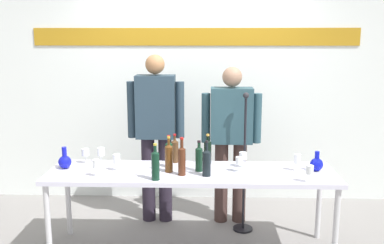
{
  "coord_description": "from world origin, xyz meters",
  "views": [
    {
      "loc": [
        0.12,
        -3.69,
        1.95
      ],
      "look_at": [
        0.0,
        0.15,
        1.18
      ],
      "focal_mm": 40.1,
      "sensor_mm": 36.0,
      "label": 1
    }
  ],
  "objects": [
    {
      "name": "wine_bottle_4",
      "position": [
        0.15,
        0.25,
        0.89
      ],
      "size": [
        0.07,
        0.07,
        0.29
      ],
      "color": "black",
      "rests_on": "display_table"
    },
    {
      "name": "wine_bottle_2",
      "position": [
        -0.08,
        -0.11,
        0.9
      ],
      "size": [
        0.07,
        0.07,
        0.34
      ],
      "color": "#4A2413",
      "rests_on": "display_table"
    },
    {
      "name": "wine_bottle_5",
      "position": [
        0.14,
        -0.13,
        0.89
      ],
      "size": [
        0.07,
        0.07,
        0.31
      ],
      "color": "black",
      "rests_on": "display_table"
    },
    {
      "name": "wine_glass_left_0",
      "position": [
        -0.82,
        -0.17,
        0.87
      ],
      "size": [
        0.06,
        0.06,
        0.15
      ],
      "color": "white",
      "rests_on": "display_table"
    },
    {
      "name": "wine_glass_right_3",
      "position": [
        0.99,
        -0.26,
        0.87
      ],
      "size": [
        0.07,
        0.07,
        0.15
      ],
      "color": "white",
      "rests_on": "display_table"
    },
    {
      "name": "microphone_stand",
      "position": [
        0.51,
        0.43,
        0.47
      ],
      "size": [
        0.2,
        0.2,
        1.42
      ],
      "color": "black",
      "rests_on": "ground"
    },
    {
      "name": "wine_bottle_6",
      "position": [
        -0.21,
        0.12,
        0.89
      ],
      "size": [
        0.07,
        0.07,
        0.3
      ],
      "color": "#10331A",
      "rests_on": "display_table"
    },
    {
      "name": "wine_glass_left_1",
      "position": [
        -0.88,
        0.26,
        0.86
      ],
      "size": [
        0.07,
        0.07,
        0.14
      ],
      "color": "white",
      "rests_on": "display_table"
    },
    {
      "name": "wine_bottle_3",
      "position": [
        -0.17,
        0.27,
        0.88
      ],
      "size": [
        0.07,
        0.07,
        0.28
      ],
      "color": "#4C2F19",
      "rests_on": "display_table"
    },
    {
      "name": "wine_bottle_0",
      "position": [
        0.07,
        0.01,
        0.89
      ],
      "size": [
        0.07,
        0.07,
        0.28
      ],
      "color": "black",
      "rests_on": "display_table"
    },
    {
      "name": "presenter_left",
      "position": [
        -0.39,
        0.65,
        1.01
      ],
      "size": [
        0.59,
        0.22,
        1.77
      ],
      "color": "#251E2B",
      "rests_on": "ground"
    },
    {
      "name": "display_table",
      "position": [
        0.0,
        0.0,
        0.7
      ],
      "size": [
        2.58,
        0.65,
        0.76
      ],
      "color": "silver",
      "rests_on": "ground"
    },
    {
      "name": "decanter_blue_right",
      "position": [
        1.13,
        0.05,
        0.83
      ],
      "size": [
        0.12,
        0.12,
        0.18
      ],
      "color": "#0E16BA",
      "rests_on": "display_table"
    },
    {
      "name": "wine_glass_right_0",
      "position": [
        0.95,
        0.04,
        0.87
      ],
      "size": [
        0.06,
        0.06,
        0.15
      ],
      "color": "white",
      "rests_on": "display_table"
    },
    {
      "name": "back_wall",
      "position": [
        0.0,
        1.38,
        1.5
      ],
      "size": [
        5.36,
        0.11,
        3.0
      ],
      "color": "white",
      "rests_on": "ground"
    },
    {
      "name": "wine_glass_left_2",
      "position": [
        -0.67,
        0.0,
        0.87
      ],
      "size": [
        0.06,
        0.06,
        0.15
      ],
      "color": "white",
      "rests_on": "display_table"
    },
    {
      "name": "wine_glass_right_1",
      "position": [
        0.47,
        0.14,
        0.86
      ],
      "size": [
        0.07,
        0.07,
        0.14
      ],
      "color": "white",
      "rests_on": "display_table"
    },
    {
      "name": "wine_glass_left_3",
      "position": [
        -1.02,
        0.21,
        0.87
      ],
      "size": [
        0.07,
        0.07,
        0.14
      ],
      "color": "white",
      "rests_on": "display_table"
    },
    {
      "name": "wine_bottle_7",
      "position": [
        -0.3,
        -0.24,
        0.9
      ],
      "size": [
        0.07,
        0.07,
        0.32
      ],
      "color": "black",
      "rests_on": "display_table"
    },
    {
      "name": "presenter_right",
      "position": [
        0.39,
        0.65,
        0.95
      ],
      "size": [
        0.62,
        0.22,
        1.65
      ],
      "color": "#412D29",
      "rests_on": "ground"
    },
    {
      "name": "decanter_blue_left",
      "position": [
        -1.16,
        0.05,
        0.83
      ],
      "size": [
        0.12,
        0.12,
        0.2
      ],
      "color": "#1116B4",
      "rests_on": "display_table"
    },
    {
      "name": "wine_glass_right_2",
      "position": [
        0.43,
        0.0,
        0.86
      ],
      "size": [
        0.06,
        0.06,
        0.14
      ],
      "color": "white",
      "rests_on": "display_table"
    },
    {
      "name": "wine_bottle_1",
      "position": [
        -0.2,
        -0.02,
        0.9
      ],
      "size": [
        0.07,
        0.07,
        0.32
      ],
      "color": "#563011",
      "rests_on": "display_table"
    }
  ]
}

